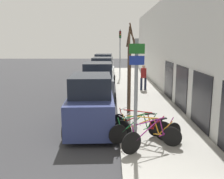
{
  "coord_description": "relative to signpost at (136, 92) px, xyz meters",
  "views": [
    {
      "loc": [
        0.73,
        -3.01,
        3.51
      ],
      "look_at": [
        0.71,
        6.95,
        1.61
      ],
      "focal_mm": 40.0,
      "sensor_mm": 36.0,
      "label": 1
    }
  ],
  "objects": [
    {
      "name": "traffic_light",
      "position": [
        0.02,
        16.18,
        1.01
      ],
      "size": [
        0.2,
        0.3,
        4.5
      ],
      "color": "gray",
      "rests_on": "sidewalk_curb"
    },
    {
      "name": "signpost",
      "position": [
        0.0,
        0.0,
        0.0
      ],
      "size": [
        0.46,
        0.13,
        3.46
      ],
      "color": "gray",
      "rests_on": "sidewalk_curb"
    },
    {
      "name": "sidewalk_curb",
      "position": [
        1.14,
        9.57,
        -1.94
      ],
      "size": [
        3.2,
        32.0,
        0.15
      ],
      "color": "#9E9B93",
      "rests_on": "ground"
    },
    {
      "name": "building_facade",
      "position": [
        2.89,
        9.5,
        1.2
      ],
      "size": [
        0.23,
        32.0,
        6.5
      ],
      "color": "silver",
      "rests_on": "ground"
    },
    {
      "name": "parked_car_3",
      "position": [
        -1.59,
        18.7,
        -0.96
      ],
      "size": [
        2.18,
        4.74,
        2.32
      ],
      "rotation": [
        0.0,
        0.0,
        -0.03
      ],
      "color": "silver",
      "rests_on": "ground"
    },
    {
      "name": "ground_plane",
      "position": [
        -1.46,
        6.77,
        -2.02
      ],
      "size": [
        80.0,
        80.0,
        0.0
      ],
      "primitive_type": "plane",
      "color": "#333335"
    },
    {
      "name": "bicycle_1",
      "position": [
        0.43,
        0.59,
        -1.48
      ],
      "size": [
        2.19,
        1.01,
        0.91
      ],
      "rotation": [
        0.0,
        0.0,
        1.15
      ],
      "color": "black",
      "rests_on": "sidewalk_curb"
    },
    {
      "name": "bicycle_0",
      "position": [
        0.59,
        0.08,
        -1.46
      ],
      "size": [
        2.09,
        1.27,
        0.98
      ],
      "rotation": [
        0.0,
        0.0,
        2.11
      ],
      "color": "black",
      "rests_on": "sidewalk_curb"
    },
    {
      "name": "street_tree",
      "position": [
        0.08,
        4.2,
        0.13
      ],
      "size": [
        0.56,
        1.53,
        4.23
      ],
      "color": "#4C3828",
      "rests_on": "sidewalk_curb"
    },
    {
      "name": "bicycle_3",
      "position": [
        0.3,
        1.17,
        -1.46
      ],
      "size": [
        2.1,
        1.27,
        0.95
      ],
      "rotation": [
        0.0,
        0.0,
        1.03
      ],
      "color": "black",
      "rests_on": "sidewalk_curb"
    },
    {
      "name": "parked_car_1",
      "position": [
        -1.61,
        7.93,
        -0.98
      ],
      "size": [
        2.2,
        4.54,
        2.28
      ],
      "rotation": [
        0.0,
        0.0,
        0.03
      ],
      "color": "#51565B",
      "rests_on": "ground"
    },
    {
      "name": "pedestrian_near",
      "position": [
        1.51,
        10.11,
        -0.84
      ],
      "size": [
        0.46,
        0.4,
        1.79
      ],
      "rotation": [
        0.0,
        0.0,
        0.29
      ],
      "color": "#1E2338",
      "rests_on": "sidewalk_curb"
    },
    {
      "name": "parked_car_2",
      "position": [
        -1.5,
        13.1,
        -0.99
      ],
      "size": [
        2.12,
        4.4,
        2.28
      ],
      "rotation": [
        0.0,
        0.0,
        -0.05
      ],
      "color": "#B2B7BC",
      "rests_on": "ground"
    },
    {
      "name": "parked_car_0",
      "position": [
        -1.59,
        2.5,
        -1.0
      ],
      "size": [
        2.11,
        4.39,
        2.23
      ],
      "rotation": [
        0.0,
        0.0,
        0.04
      ],
      "color": "navy",
      "rests_on": "ground"
    },
    {
      "name": "bicycle_2",
      "position": [
        0.17,
        0.8,
        -1.48
      ],
      "size": [
        2.02,
        1.07,
        0.93
      ],
      "rotation": [
        0.0,
        0.0,
        2.05
      ],
      "color": "black",
      "rests_on": "sidewalk_curb"
    }
  ]
}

